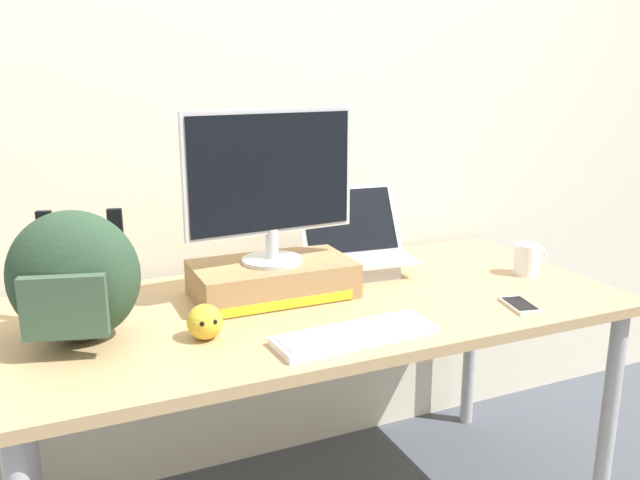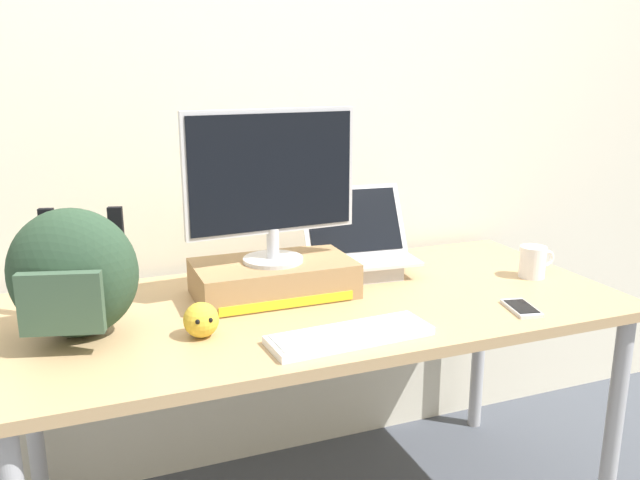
{
  "view_description": "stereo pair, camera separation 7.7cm",
  "coord_description": "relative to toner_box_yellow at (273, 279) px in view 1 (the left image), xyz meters",
  "views": [
    {
      "loc": [
        -0.72,
        -1.61,
        1.39
      ],
      "look_at": [
        0.0,
        0.0,
        0.93
      ],
      "focal_mm": 36.93,
      "sensor_mm": 36.0,
      "label": 1
    },
    {
      "loc": [
        -0.65,
        -1.64,
        1.39
      ],
      "look_at": [
        0.0,
        0.0,
        0.93
      ],
      "focal_mm": 36.93,
      "sensor_mm": 36.0,
      "label": 2
    }
  ],
  "objects": [
    {
      "name": "back_wall",
      "position": [
        0.11,
        0.4,
        0.5
      ],
      "size": [
        7.0,
        0.1,
        2.6
      ],
      "primitive_type": "cube",
      "color": "silver",
      "rests_on": "ground"
    },
    {
      "name": "desk",
      "position": [
        0.11,
        -0.1,
        -0.12
      ],
      "size": [
        1.72,
        0.8,
        0.75
      ],
      "color": "tan",
      "rests_on": "ground"
    },
    {
      "name": "toner_box_yellow",
      "position": [
        0.0,
        0.0,
        0.0
      ],
      "size": [
        0.45,
        0.26,
        0.1
      ],
      "color": "#9E7A51",
      "rests_on": "desk"
    },
    {
      "name": "desktop_monitor",
      "position": [
        0.0,
        -0.0,
        0.28
      ],
      "size": [
        0.5,
        0.17,
        0.43
      ],
      "rotation": [
        0.0,
        0.0,
        0.08
      ],
      "color": "silver",
      "rests_on": "toner_box_yellow"
    },
    {
      "name": "open_laptop",
      "position": [
        0.32,
        0.1,
        0.01
      ],
      "size": [
        0.36,
        0.27,
        0.27
      ],
      "rotation": [
        0.0,
        0.0,
        -0.08
      ],
      "color": "#ADADB2",
      "rests_on": "desk"
    },
    {
      "name": "external_keyboard",
      "position": [
        0.07,
        -0.38,
        -0.04
      ],
      "size": [
        0.42,
        0.15,
        0.02
      ],
      "rotation": [
        0.0,
        0.0,
        0.06
      ],
      "color": "white",
      "rests_on": "desk"
    },
    {
      "name": "messenger_backpack",
      "position": [
        -0.54,
        -0.11,
        0.11
      ],
      "size": [
        0.36,
        0.31,
        0.32
      ],
      "rotation": [
        0.0,
        0.0,
        -0.27
      ],
      "color": "#28422D",
      "rests_on": "desk"
    },
    {
      "name": "coffee_mug",
      "position": [
        0.81,
        -0.14,
        -0.0
      ],
      "size": [
        0.12,
        0.08,
        0.1
      ],
      "color": "silver",
      "rests_on": "desk"
    },
    {
      "name": "cell_phone",
      "position": [
        0.59,
        -0.37,
        -0.04
      ],
      "size": [
        0.09,
        0.14,
        0.01
      ],
      "rotation": [
        0.0,
        0.0,
        -0.22
      ],
      "color": "silver",
      "rests_on": "desk"
    },
    {
      "name": "plush_toy",
      "position": [
        -0.26,
        -0.23,
        -0.01
      ],
      "size": [
        0.09,
        0.09,
        0.09
      ],
      "color": "gold",
      "rests_on": "desk"
    }
  ]
}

